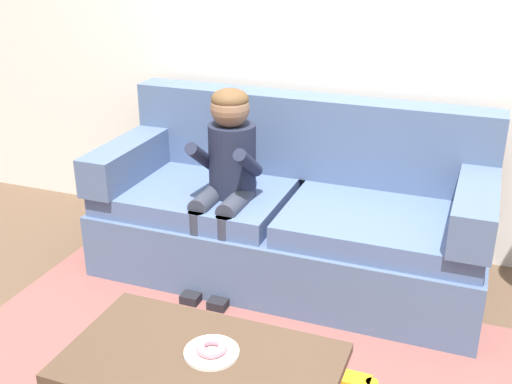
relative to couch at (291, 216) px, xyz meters
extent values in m
plane|color=brown|center=(0.10, -0.85, -0.35)|extent=(10.00, 10.00, 0.00)
cube|color=silver|center=(0.10, 0.55, 1.05)|extent=(8.00, 0.10, 2.80)
cube|color=slate|center=(0.00, -0.05, -0.16)|extent=(2.16, 0.90, 0.38)
cube|color=#4E6492|center=(-0.54, -0.10, 0.09)|extent=(1.04, 0.74, 0.12)
cube|color=#4E6492|center=(0.54, -0.10, 0.09)|extent=(1.04, 0.74, 0.12)
cube|color=slate|center=(0.00, 0.30, 0.39)|extent=(2.16, 0.20, 0.48)
cube|color=slate|center=(-0.98, -0.05, 0.26)|extent=(0.20, 0.90, 0.22)
cube|color=slate|center=(0.98, -0.05, 0.26)|extent=(0.20, 0.90, 0.22)
cube|color=#4C3828|center=(0.10, -1.40, 0.02)|extent=(1.03, 0.59, 0.04)
cylinder|color=#4C3828|center=(-0.36, -1.16, -0.17)|extent=(0.04, 0.04, 0.35)
cylinder|color=#1E2338|center=(-0.31, -0.13, 0.35)|extent=(0.26, 0.26, 0.40)
sphere|color=#846047|center=(-0.31, -0.15, 0.65)|extent=(0.21, 0.21, 0.21)
ellipsoid|color=brown|center=(-0.31, -0.15, 0.69)|extent=(0.20, 0.20, 0.12)
cylinder|color=#333847|center=(-0.39, -0.28, 0.16)|extent=(0.11, 0.30, 0.11)
cylinder|color=#333847|center=(-0.39, -0.43, -0.07)|extent=(0.09, 0.09, 0.44)
cube|color=black|center=(-0.39, -0.48, -0.32)|extent=(0.10, 0.20, 0.06)
cylinder|color=#1E2338|center=(-0.44, -0.24, 0.38)|extent=(0.07, 0.29, 0.23)
cylinder|color=#333847|center=(-0.23, -0.28, 0.16)|extent=(0.11, 0.30, 0.11)
cylinder|color=#333847|center=(-0.23, -0.43, -0.07)|extent=(0.09, 0.09, 0.44)
cube|color=black|center=(-0.23, -0.48, -0.32)|extent=(0.10, 0.20, 0.06)
cylinder|color=#1E2338|center=(-0.17, -0.24, 0.38)|extent=(0.07, 0.29, 0.23)
cylinder|color=white|center=(0.12, -1.36, 0.05)|extent=(0.21, 0.21, 0.01)
torus|color=pink|center=(0.12, -1.36, 0.07)|extent=(0.15, 0.15, 0.04)
cube|color=gold|center=(0.58, -0.88, -0.33)|extent=(0.16, 0.09, 0.05)
cylinder|color=gold|center=(0.49, -0.88, -0.33)|extent=(0.06, 0.06, 0.05)
camera|label=1|loc=(0.97, -3.12, 1.53)|focal=44.14mm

